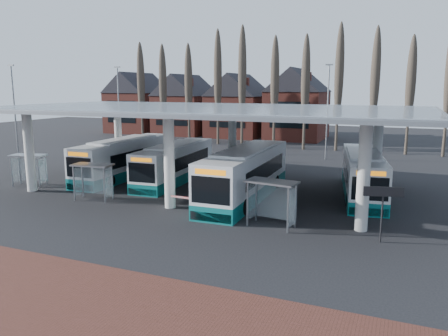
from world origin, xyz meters
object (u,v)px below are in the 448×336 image
at_px(shelter_2, 273,193).
at_px(shelter_0, 30,163).
at_px(bus_2, 246,175).
at_px(bus_1, 176,163).
at_px(bus_3, 363,175).
at_px(shelter_1, 94,174).
at_px(bus_0, 125,159).

bearing_deg(shelter_2, shelter_0, -179.57).
xyz_separation_m(bus_2, shelter_0, (-17.34, -2.88, 0.15)).
bearing_deg(bus_2, bus_1, 155.57).
distance_m(bus_2, bus_3, 8.58).
height_order(bus_1, shelter_1, bus_1).
xyz_separation_m(bus_2, shelter_1, (-9.62, -4.55, 0.17)).
bearing_deg(bus_2, bus_3, 26.85).
height_order(bus_1, bus_3, bus_3).
height_order(bus_3, shelter_1, bus_3).
bearing_deg(bus_1, bus_3, -0.52).
relative_size(bus_2, shelter_2, 4.28).
xyz_separation_m(shelter_1, shelter_2, (13.20, -0.94, 0.08)).
height_order(bus_1, bus_2, bus_2).
bearing_deg(bus_0, shelter_0, -132.64).
height_order(bus_0, shelter_1, bus_0).
distance_m(bus_1, shelter_2, 13.98).
bearing_deg(bus_3, shelter_0, -173.85).
xyz_separation_m(bus_0, shelter_0, (-5.00, -5.81, 0.24)).
bearing_deg(bus_2, shelter_0, -172.12).
xyz_separation_m(bus_2, bus_3, (7.55, 4.08, -0.17)).
bearing_deg(shelter_1, bus_3, 18.55).
bearing_deg(bus_3, shelter_2, -122.00).
distance_m(bus_1, bus_3, 14.99).
bearing_deg(shelter_2, bus_1, 149.44).
distance_m(bus_0, bus_1, 4.93).
height_order(bus_3, shelter_0, bus_3).
xyz_separation_m(shelter_0, shelter_1, (7.72, -1.68, 0.02)).
distance_m(bus_0, bus_3, 19.92).
relative_size(bus_3, shelter_0, 3.97).
bearing_deg(shelter_1, bus_1, 65.84).
height_order(bus_2, shelter_2, bus_2).
height_order(bus_2, shelter_1, bus_2).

